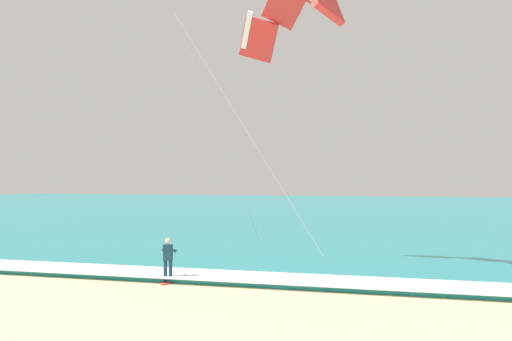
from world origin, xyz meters
The scene contains 5 objects.
sea centered at (0.00, 73.78, 0.10)m, with size 200.00×120.00×0.20m, color teal.
surf_foam centered at (0.00, 14.78, 0.22)m, with size 200.00×2.62×0.04m, color white.
surfboard centered at (-2.60, 13.92, 0.03)m, with size 0.70×1.46×0.09m.
kitesurfer centered at (-2.61, 13.93, 0.94)m, with size 0.58×0.58×1.69m.
kite_primary centered at (1.63, 17.03, 11.21)m, with size 6.70×7.36×11.32m.
Camera 1 is at (7.52, -7.44, 3.90)m, focal length 43.03 mm.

